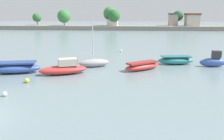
{
  "coord_description": "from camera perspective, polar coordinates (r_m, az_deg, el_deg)",
  "views": [
    {
      "loc": [
        9.61,
        -12.13,
        6.27
      ],
      "look_at": [
        7.55,
        11.75,
        0.49
      ],
      "focal_mm": 37.03,
      "sensor_mm": 36.0,
      "label": 1
    }
  ],
  "objects": [
    {
      "name": "mooring_buoy_3",
      "position": [
        31.47,
        -12.86,
        1.99
      ],
      "size": [
        0.28,
        0.28,
        0.28
      ],
      "primitive_type": "sphere",
      "color": "white",
      "rests_on": "ground"
    },
    {
      "name": "moored_boat_3",
      "position": [
        25.37,
        -11.77,
        0.4
      ],
      "size": [
        5.4,
        3.58,
        1.67
      ],
      "rotation": [
        0.0,
        0.0,
        0.37
      ],
      "color": "#C63833",
      "rests_on": "ground"
    },
    {
      "name": "distant_shoreline",
      "position": [
        99.16,
        0.31,
        11.28
      ],
      "size": [
        92.13,
        11.57,
        9.43
      ],
      "color": "gray",
      "rests_on": "ground"
    },
    {
      "name": "moored_boat_2",
      "position": [
        27.42,
        -22.85,
        0.53
      ],
      "size": [
        5.83,
        3.16,
        1.23
      ],
      "rotation": [
        0.0,
        0.0,
        0.22
      ],
      "color": "#3856A8",
      "rests_on": "ground"
    },
    {
      "name": "mooring_buoy_2",
      "position": [
        20.1,
        -24.97,
        -5.37
      ],
      "size": [
        0.38,
        0.38,
        0.38
      ],
      "primitive_type": "sphere",
      "color": "white",
      "rests_on": "ground"
    },
    {
      "name": "moored_boat_5",
      "position": [
        26.89,
        7.48,
        0.95
      ],
      "size": [
        4.68,
        3.97,
        0.96
      ],
      "rotation": [
        0.0,
        0.0,
        0.64
      ],
      "color": "#C63833",
      "rests_on": "ground"
    },
    {
      "name": "moored_boat_4",
      "position": [
        28.35,
        -4.46,
        1.81
      ],
      "size": [
        3.94,
        2.49,
        5.55
      ],
      "rotation": [
        0.0,
        0.0,
        0.35
      ],
      "color": "#9E9EA3",
      "rests_on": "ground"
    },
    {
      "name": "mooring_buoy_0",
      "position": [
        39.6,
        2.21,
        4.74
      ],
      "size": [
        0.4,
        0.4,
        0.4
      ],
      "primitive_type": "sphere",
      "color": "white",
      "rests_on": "ground"
    },
    {
      "name": "moored_boat_6",
      "position": [
        30.88,
        15.44,
        2.34
      ],
      "size": [
        4.77,
        2.27,
        1.07
      ],
      "rotation": [
        0.0,
        0.0,
        0.13
      ],
      "color": "teal",
      "rests_on": "ground"
    },
    {
      "name": "moored_boat_7",
      "position": [
        30.95,
        23.74,
        2.01
      ],
      "size": [
        3.31,
        1.26,
        1.97
      ],
      "rotation": [
        0.0,
        0.0,
        0.07
      ],
      "color": "#3856A8",
      "rests_on": "ground"
    },
    {
      "name": "mooring_buoy_1",
      "position": [
        23.17,
        -20.25,
        -2.44
      ],
      "size": [
        0.44,
        0.44,
        0.44
      ],
      "primitive_type": "sphere",
      "color": "yellow",
      "rests_on": "ground"
    }
  ]
}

